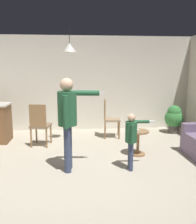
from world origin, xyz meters
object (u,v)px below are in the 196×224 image
object	(u,v)px
side_table_by_couch	(138,140)
potted_plant_corner	(174,118)
person_adult	(68,114)
dining_chair_by_counter	(109,117)
dining_chair_near_wall	(40,123)
spare_remote_on_table	(138,130)
person_child	(132,135)

from	to	relation	value
side_table_by_couch	potted_plant_corner	bearing A→B (deg)	48.70
person_adult	potted_plant_corner	xyz separation A→B (m)	(2.85, 2.30, -0.58)
dining_chair_by_counter	dining_chair_near_wall	size ratio (longest dim) A/B	1.00
spare_remote_on_table	dining_chair_by_counter	bearing A→B (deg)	106.43
person_adult	dining_chair_by_counter	bearing A→B (deg)	159.40
person_child	dining_chair_by_counter	xyz separation A→B (m)	(-0.12, 2.09, -0.09)
spare_remote_on_table	person_child	bearing A→B (deg)	-112.03
dining_chair_near_wall	person_child	bearing A→B (deg)	-29.49
person_child	dining_chair_near_wall	xyz separation A→B (m)	(-1.81, 1.48, -0.09)
person_adult	potted_plant_corner	distance (m)	3.71
side_table_by_couch	dining_chair_near_wall	bearing A→B (deg)	160.56
side_table_by_couch	person_adult	bearing A→B (deg)	-154.93
person_child	person_adult	bearing A→B (deg)	-91.63
person_child	spare_remote_on_table	xyz separation A→B (m)	(0.29, 0.72, -0.10)
person_child	potted_plant_corner	distance (m)	2.95
person_child	spare_remote_on_table	bearing A→B (deg)	159.95
person_adult	dining_chair_by_counter	xyz separation A→B (m)	(0.98, 2.03, -0.47)
side_table_by_couch	person_child	size ratio (longest dim) A/B	0.51
person_child	spare_remote_on_table	distance (m)	0.78
potted_plant_corner	person_adult	bearing A→B (deg)	-141.12
person_child	dining_chair_by_counter	size ratio (longest dim) A/B	1.02
dining_chair_by_counter	dining_chair_near_wall	world-z (taller)	same
person_child	dining_chair_near_wall	size ratio (longest dim) A/B	1.02
person_adult	potted_plant_corner	world-z (taller)	person_adult
potted_plant_corner	dining_chair_near_wall	bearing A→B (deg)	-165.96
dining_chair_near_wall	potted_plant_corner	xyz separation A→B (m)	(3.56, 0.89, -0.12)
person_adult	person_child	world-z (taller)	person_adult
dining_chair_by_counter	spare_remote_on_table	size ratio (longest dim) A/B	7.69
person_adult	spare_remote_on_table	world-z (taller)	person_adult
side_table_by_couch	dining_chair_near_wall	xyz separation A→B (m)	(-2.12, 0.75, 0.22)
person_child	spare_remote_on_table	world-z (taller)	person_child
person_adult	side_table_by_couch	bearing A→B (deg)	120.41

